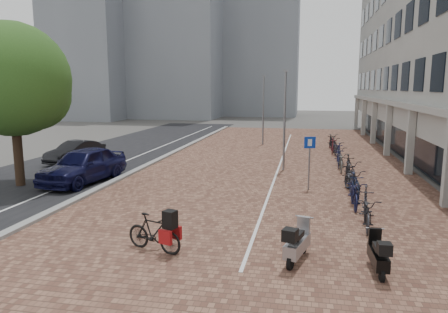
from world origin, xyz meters
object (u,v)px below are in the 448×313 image
car_navy (83,165)px  scooter_front (297,242)px  car_dark (76,152)px  hero_bike (154,232)px  scooter_mid (378,254)px  parking_sign (309,155)px

car_navy → scooter_front: 12.30m
car_navy → car_dark: car_navy is taller
hero_bike → scooter_front: bearing=-71.0°
car_navy → hero_bike: bearing=-41.3°
scooter_front → hero_bike: bearing=-163.5°
car_navy → scooter_mid: size_ratio=3.43×
car_dark → scooter_front: 17.74m
car_dark → car_navy: bearing=-42.9°
car_dark → scooter_mid: 19.37m
scooter_mid → parking_sign: (-1.62, 7.92, 1.07)m
scooter_front → parking_sign: (0.30, 7.65, 1.02)m
parking_sign → hero_bike: bearing=-136.1°
scooter_mid → car_navy: bearing=145.8°
hero_bike → parking_sign: 8.81m
car_dark → parking_sign: size_ratio=1.66×
hero_bike → parking_sign: bearing=-10.1°
hero_bike → scooter_mid: (5.72, -0.19, -0.06)m
scooter_mid → car_dark: bearing=139.0°
car_navy → hero_bike: 9.52m
car_navy → car_dark: 5.68m
car_dark → hero_bike: (9.40, -11.92, -0.09)m
parking_sign → car_navy: bearing=164.7°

